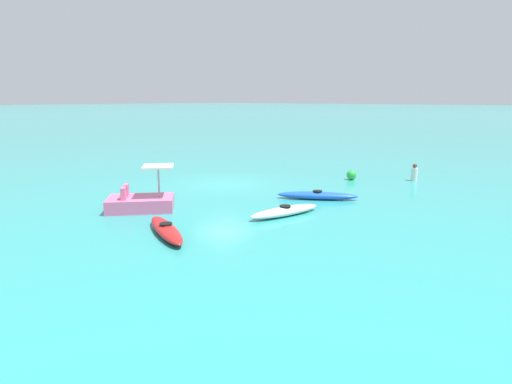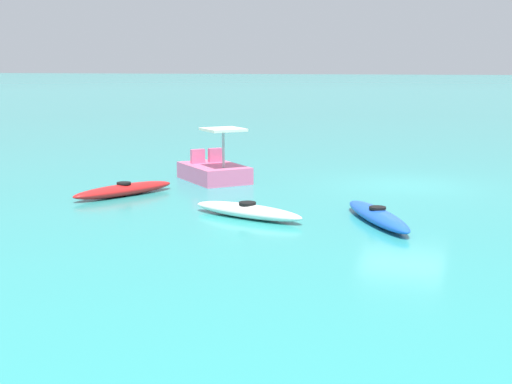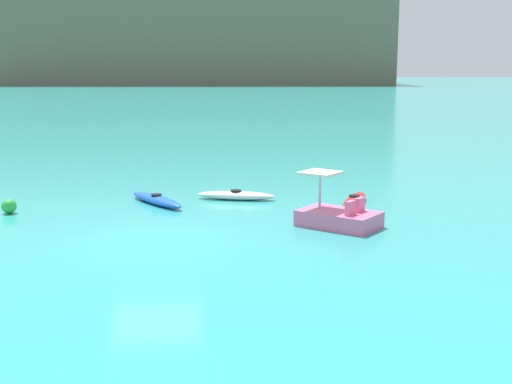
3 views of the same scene
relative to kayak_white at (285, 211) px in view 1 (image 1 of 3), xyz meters
The scene contains 7 objects.
ground_plane 6.44m from the kayak_white, 115.17° to the right, with size 600.00×600.00×0.00m, color teal.
kayak_white is the anchor object (origin of this frame).
kayak_red 4.42m from the kayak_white, 18.97° to the right, with size 1.84×3.12×0.37m.
kayak_blue 2.98m from the kayak_white, 169.83° to the right, with size 2.29×3.12×0.37m.
pedal_boat_pink 5.41m from the kayak_white, 57.77° to the right, with size 2.79×2.71×1.68m.
buoy_green 8.02m from the kayak_white, 168.37° to the right, with size 0.51×0.51×0.51m, color green.
person_near_shore 9.73m from the kayak_white, behind, with size 0.41×0.41×0.88m.
Camera 1 is at (14.81, 14.81, 4.10)m, focal length 30.44 mm.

